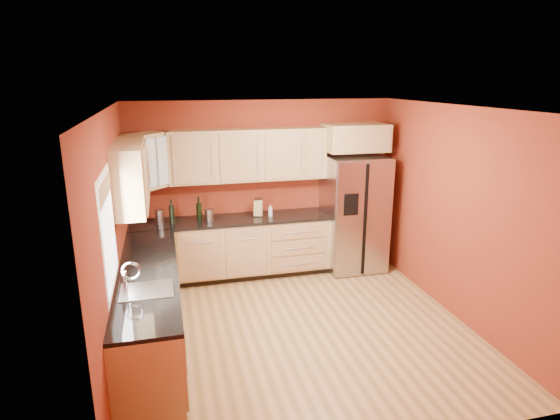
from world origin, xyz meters
name	(u,v)px	position (x,y,z in m)	size (l,w,h in m)	color
floor	(299,328)	(0.00, 0.00, 0.00)	(4.00, 4.00, 0.00)	olive
ceiling	(301,108)	(0.00, 0.00, 2.60)	(4.00, 4.00, 0.00)	silver
wall_back	(263,187)	(0.00, 2.00, 1.30)	(4.00, 0.04, 2.60)	maroon
wall_front	(377,306)	(0.00, -2.00, 1.30)	(4.00, 0.04, 2.60)	maroon
wall_left	(114,240)	(-2.00, 0.00, 1.30)	(0.04, 4.00, 2.60)	maroon
wall_right	(456,213)	(2.00, 0.00, 1.30)	(0.04, 4.00, 2.60)	maroon
base_cabinets_back	(232,249)	(-0.55, 1.70, 0.44)	(2.90, 0.60, 0.88)	tan
base_cabinets_left	(150,311)	(-1.70, 0.00, 0.44)	(0.60, 2.80, 0.88)	tan
countertop_back	(231,220)	(-0.55, 1.69, 0.90)	(2.90, 0.62, 0.04)	black
countertop_left	(148,273)	(-1.69, 0.00, 0.90)	(0.62, 2.80, 0.04)	black
upper_cabinets_back	(248,155)	(-0.25, 1.83, 1.83)	(2.30, 0.33, 0.75)	tan
upper_cabinets_left	(130,175)	(-1.83, 0.72, 1.83)	(0.33, 1.35, 0.75)	tan
corner_upper_cabinet	(147,161)	(-1.67, 1.67, 1.83)	(0.62, 0.33, 0.75)	tan
over_fridge_cabinet	(355,137)	(1.35, 1.70, 2.05)	(0.92, 0.60, 0.40)	tan
refrigerator	(354,213)	(1.35, 1.62, 0.89)	(0.90, 0.75, 1.78)	#BAB9BE
window	(109,231)	(-1.98, -0.50, 1.55)	(0.03, 0.90, 1.00)	white
sink_faucet	(146,276)	(-1.69, -0.50, 1.07)	(0.50, 0.42, 0.30)	silver
canister_left	(209,215)	(-0.87, 1.63, 1.01)	(0.11, 0.11, 0.19)	#BAB9BE
canister_right	(159,217)	(-1.56, 1.71, 1.02)	(0.12, 0.12, 0.20)	#BAB9BE
wine_bottle_a	(172,211)	(-1.39, 1.72, 1.09)	(0.08, 0.08, 0.34)	black
wine_bottle_b	(199,209)	(-1.01, 1.69, 1.10)	(0.08, 0.08, 0.36)	black
knife_block	(258,208)	(-0.13, 1.75, 1.04)	(0.12, 0.11, 0.24)	tan
soap_dispenser	(270,211)	(0.04, 1.67, 1.01)	(0.06, 0.06, 0.18)	silver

